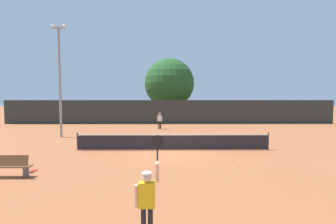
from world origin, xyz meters
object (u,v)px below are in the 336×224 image
object	(u,v)px
player_receiving	(160,119)
player_serving	(147,196)
courtside_bench	(8,166)
parked_car_near	(111,112)
light_pole	(60,74)
spare_racket	(34,171)
parked_car_mid	(146,113)
tennis_ball	(233,160)
parked_car_far	(180,112)
large_tree	(169,83)

from	to	relation	value
player_receiving	player_serving	bearing A→B (deg)	90.46
courtside_bench	parked_car_near	xyz separation A→B (m)	(-1.50, 27.80, 0.30)
light_pole	parked_car_near	xyz separation A→B (m)	(0.34, 17.54, -4.20)
spare_racket	parked_car_mid	distance (m)	24.97
player_receiving	tennis_ball	size ratio (longest dim) A/B	23.06
spare_racket	parked_car_far	distance (m)	28.11
courtside_bench	parked_car_far	bearing A→B (deg)	73.04
player_serving	large_tree	xyz separation A→B (m)	(0.93, 30.23, 3.80)
player_receiving	courtside_bench	size ratio (longest dim) A/B	0.87
parked_car_mid	parked_car_near	bearing A→B (deg)	162.50
spare_racket	parked_car_mid	world-z (taller)	parked_car_mid
tennis_ball	parked_car_far	distance (m)	25.32
player_serving	tennis_ball	bearing A→B (deg)	62.29
courtside_bench	parked_car_mid	bearing A→B (deg)	81.84
player_receiving	parked_car_mid	size ratio (longest dim) A/B	0.36
tennis_ball	large_tree	xyz separation A→B (m)	(-2.93, 22.90, 4.84)
large_tree	parked_car_far	bearing A→B (deg)	56.97
courtside_bench	parked_car_mid	size ratio (longest dim) A/B	0.41
tennis_ball	parked_car_mid	xyz separation A→B (m)	(-6.20, 23.07, 0.74)
large_tree	parked_car_near	xyz separation A→B (m)	(-8.46, 2.31, -4.10)
parked_car_mid	tennis_ball	bearing A→B (deg)	-70.00
player_receiving	light_pole	world-z (taller)	light_pole
parked_car_mid	light_pole	bearing A→B (deg)	-104.78
player_serving	parked_car_far	world-z (taller)	player_serving
light_pole	parked_car_mid	distance (m)	16.89
light_pole	parked_car_mid	bearing A→B (deg)	70.27
tennis_ball	parked_car_mid	size ratio (longest dim) A/B	0.02
light_pole	large_tree	bearing A→B (deg)	59.98
player_serving	spare_racket	xyz separation A→B (m)	(-5.44, 5.64, -1.05)
player_serving	courtside_bench	xyz separation A→B (m)	(-6.03, 4.74, -0.59)
player_receiving	courtside_bench	distance (m)	16.14
light_pole	large_tree	xyz separation A→B (m)	(8.80, 15.23, -0.10)
light_pole	large_tree	world-z (taller)	light_pole
parked_car_far	spare_racket	bearing A→B (deg)	-113.10
parked_car_mid	parked_car_far	bearing A→B (deg)	29.49
light_pole	parked_car_near	bearing A→B (deg)	88.88
courtside_bench	tennis_ball	bearing A→B (deg)	14.69
parked_car_mid	parked_car_far	xyz separation A→B (m)	(4.82, 2.20, 0.00)
light_pole	parked_car_mid	xyz separation A→B (m)	(5.52, 15.40, -4.20)
spare_racket	parked_car_near	xyz separation A→B (m)	(-2.09, 26.90, 0.76)
player_receiving	large_tree	world-z (taller)	large_tree
courtside_bench	large_tree	size ratio (longest dim) A/B	0.22
player_serving	large_tree	size ratio (longest dim) A/B	0.30
player_receiving	spare_racket	xyz separation A→B (m)	(-5.28, -14.13, -0.93)
player_serving	parked_car_near	distance (m)	33.40
parked_car_near	parked_car_far	distance (m)	10.00
courtside_bench	player_receiving	bearing A→B (deg)	68.66
player_receiving	parked_car_far	world-z (taller)	parked_car_far
parked_car_near	light_pole	bearing A→B (deg)	-98.78
courtside_bench	light_pole	xyz separation A→B (m)	(-1.84, 10.26, 4.50)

